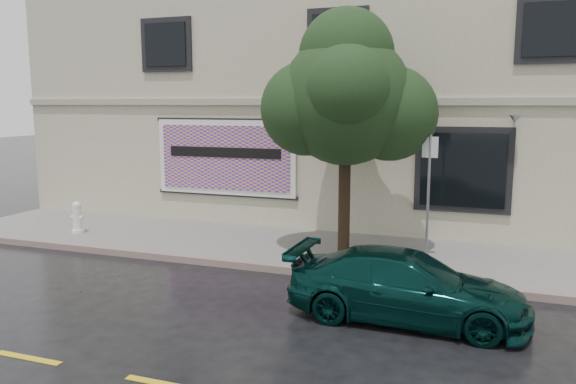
% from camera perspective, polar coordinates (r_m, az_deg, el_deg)
% --- Properties ---
extents(ground, '(90.00, 90.00, 0.00)m').
position_cam_1_polar(ground, '(10.62, -2.27, -10.58)').
color(ground, black).
rests_on(ground, ground).
extents(sidewalk, '(20.00, 3.50, 0.15)m').
position_cam_1_polar(sidewalk, '(13.53, 2.90, -5.93)').
color(sidewalk, gray).
rests_on(sidewalk, ground).
extents(curb, '(20.00, 0.18, 0.16)m').
position_cam_1_polar(curb, '(11.93, 0.45, -7.97)').
color(curb, slate).
rests_on(curb, ground).
extents(road_marking, '(19.00, 0.12, 0.01)m').
position_cam_1_polar(road_marking, '(7.75, -12.51, -18.49)').
color(road_marking, gold).
rests_on(road_marking, ground).
extents(building, '(20.00, 8.12, 7.00)m').
position_cam_1_polar(building, '(18.65, 8.16, 8.73)').
color(building, beige).
rests_on(building, ground).
extents(billboard, '(4.30, 0.16, 2.20)m').
position_cam_1_polar(billboard, '(15.88, -6.41, 3.51)').
color(billboard, white).
rests_on(billboard, ground).
extents(car, '(3.96, 1.82, 1.14)m').
position_cam_1_polar(car, '(9.59, 11.96, -9.34)').
color(car, '#072A27').
rests_on(car, ground).
extents(street_tree, '(2.90, 2.90, 4.94)m').
position_cam_1_polar(street_tree, '(12.53, 5.89, 9.27)').
color(street_tree, black).
rests_on(street_tree, sidewalk).
extents(fire_hydrant, '(0.35, 0.33, 0.85)m').
position_cam_1_polar(fire_hydrant, '(15.92, -20.61, -2.43)').
color(fire_hydrant, white).
rests_on(fire_hydrant, sidewalk).
extents(sign_pole, '(0.34, 0.08, 2.76)m').
position_cam_1_polar(sign_pole, '(12.34, 14.09, 0.51)').
color(sign_pole, gray).
rests_on(sign_pole, sidewalk).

